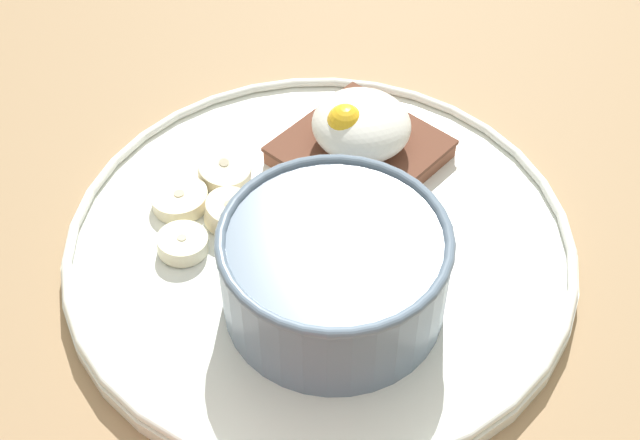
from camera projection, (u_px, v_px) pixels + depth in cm
name	position (u px, v px, depth cm)	size (l,w,h in cm)	color
ground_plane	(320.00, 264.00, 54.64)	(120.00, 120.00, 2.00)	#9E7E57
plate	(320.00, 245.00, 53.32)	(30.51, 30.51, 1.60)	white
oatmeal_bowl	(334.00, 270.00, 48.01)	(12.56, 12.56, 5.72)	slate
toast_slice	(360.00, 151.00, 57.46)	(9.67, 9.67, 1.36)	brown
poached_egg	(360.00, 125.00, 55.71)	(6.33, 6.14, 3.68)	white
banana_slice_front	(230.00, 212.00, 53.73)	(4.29, 4.22, 1.87)	beige
banana_slice_left	(180.00, 199.00, 54.90)	(3.61, 3.58, 1.09)	#F9EABD
banana_slice_back	(225.00, 169.00, 56.41)	(4.45, 4.35, 1.74)	beige
banana_slice_right	(183.00, 243.00, 52.40)	(3.48, 3.53, 1.20)	#F6EFC4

